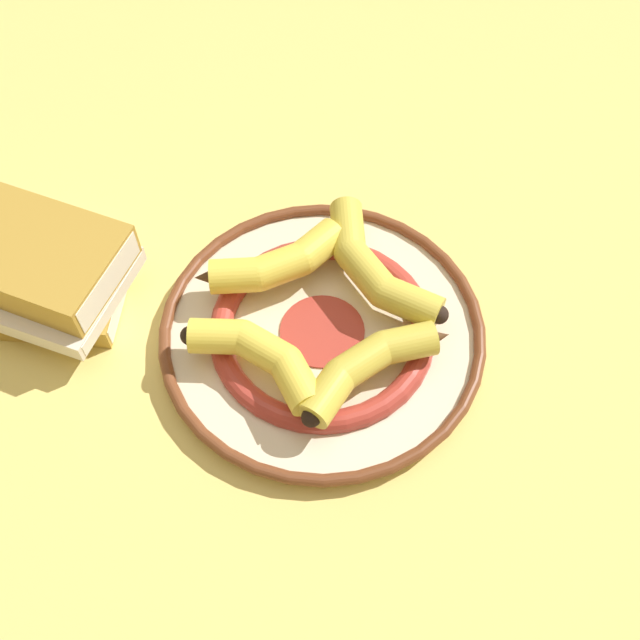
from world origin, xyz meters
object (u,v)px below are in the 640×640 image
banana_d (275,264)px  decorative_bowl (320,330)px  banana_b (369,364)px  book_stack (39,271)px  banana_a (372,265)px  banana_c (262,357)px

banana_d → decorative_bowl: bearing=-76.4°
banana_b → book_stack: book_stack is taller
banana_a → banana_d: banana_d is taller
book_stack → banana_c: bearing=-10.6°
decorative_bowl → banana_d: (-0.08, 0.01, 0.04)m
banana_c → banana_d: 0.12m
decorative_bowl → banana_c: size_ratio=2.01×
banana_a → book_stack: (-0.26, -0.27, -0.00)m
banana_a → banana_d: 0.11m
banana_c → banana_d: size_ratio=1.02×
banana_b → banana_c: size_ratio=1.04×
banana_b → banana_d: 0.16m
banana_b → banana_c: same height
banana_d → book_stack: (-0.18, -0.19, -0.00)m
decorative_bowl → book_stack: (-0.26, -0.18, 0.04)m
decorative_bowl → banana_c: 0.09m
decorative_bowl → banana_c: (-0.00, -0.08, 0.04)m
banana_b → book_stack: 0.38m
banana_a → banana_c: same height
banana_c → book_stack: book_stack is taller
decorative_bowl → banana_d: banana_d is taller
decorative_bowl → banana_a: banana_a is taller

